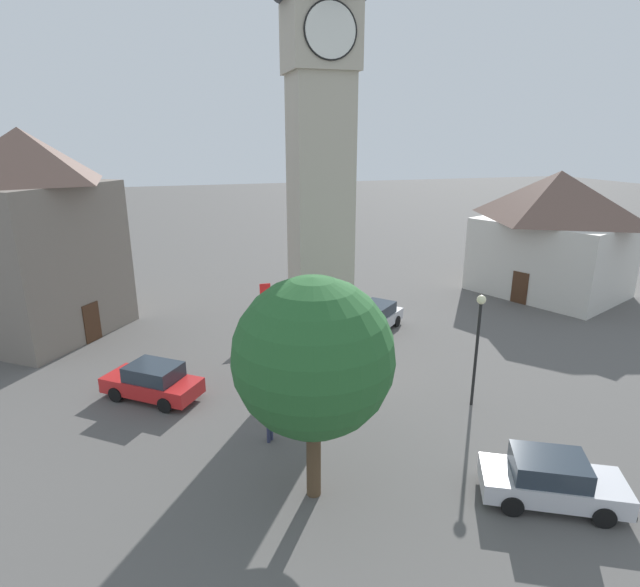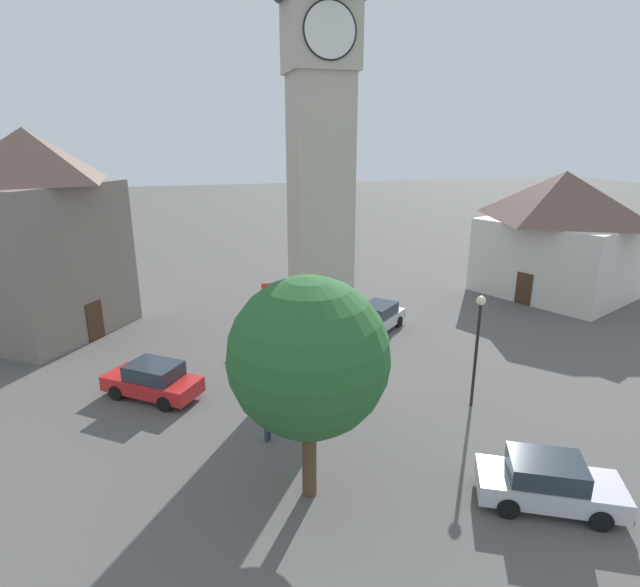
# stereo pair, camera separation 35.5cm
# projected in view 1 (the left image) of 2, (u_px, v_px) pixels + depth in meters

# --- Properties ---
(ground_plane) EXTENTS (200.00, 200.00, 0.00)m
(ground_plane) POSITION_uv_depth(u_px,v_px,m) (320.00, 377.00, 23.36)
(ground_plane) COLOR #565451
(clock_tower) EXTENTS (3.47, 3.47, 22.39)m
(clock_tower) POSITION_uv_depth(u_px,v_px,m) (320.00, 66.00, 19.49)
(clock_tower) COLOR #A59C89
(clock_tower) RESTS_ON ground
(car_blue_kerb) EXTENTS (4.22, 3.99, 1.53)m
(car_blue_kerb) POSITION_uv_depth(u_px,v_px,m) (375.00, 317.00, 28.86)
(car_blue_kerb) COLOR silver
(car_blue_kerb) RESTS_ON ground
(car_silver_kerb) EXTENTS (4.44, 3.39, 1.53)m
(car_silver_kerb) POSITION_uv_depth(u_px,v_px,m) (551.00, 480.00, 15.21)
(car_silver_kerb) COLOR silver
(car_silver_kerb) RESTS_ON ground
(car_red_corner) EXTENTS (4.30, 3.85, 1.53)m
(car_red_corner) POSITION_uv_depth(u_px,v_px,m) (153.00, 381.00, 21.32)
(car_red_corner) COLOR red
(car_red_corner) RESTS_ON ground
(pedestrian) EXTENTS (0.42, 0.43, 1.69)m
(pedestrian) POSITION_uv_depth(u_px,v_px,m) (269.00, 416.00, 18.21)
(pedestrian) COLOR #2D3351
(pedestrian) RESTS_ON ground
(tree) EXTENTS (4.66, 4.66, 6.93)m
(tree) POSITION_uv_depth(u_px,v_px,m) (313.00, 357.00, 14.42)
(tree) COLOR brown
(tree) RESTS_ON ground
(building_shop_left) EXTENTS (10.68, 11.53, 8.40)m
(building_shop_left) POSITION_uv_depth(u_px,v_px,m) (554.00, 232.00, 34.76)
(building_shop_left) COLOR beige
(building_shop_left) RESTS_ON ground
(building_terrace_right) EXTENTS (9.78, 10.04, 11.01)m
(building_terrace_right) POSITION_uv_depth(u_px,v_px,m) (34.00, 234.00, 26.92)
(building_terrace_right) COLOR slate
(building_terrace_right) RESTS_ON ground
(lamp_post) EXTENTS (0.36, 0.36, 4.70)m
(lamp_post) POSITION_uv_depth(u_px,v_px,m) (478.00, 332.00, 20.09)
(lamp_post) COLOR black
(lamp_post) RESTS_ON ground
(road_sign) EXTENTS (0.60, 0.07, 2.80)m
(road_sign) POSITION_uv_depth(u_px,v_px,m) (265.00, 299.00, 28.36)
(road_sign) COLOR gray
(road_sign) RESTS_ON ground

